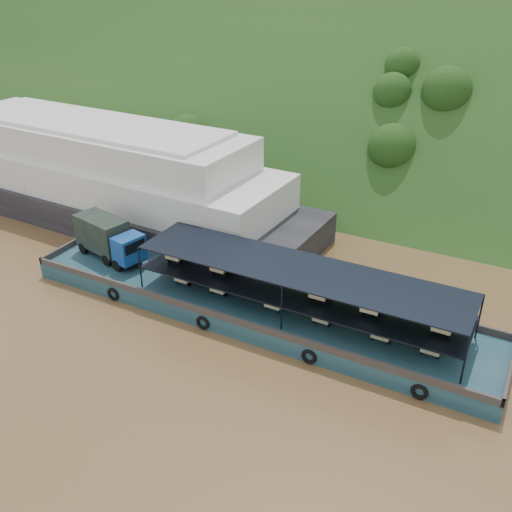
% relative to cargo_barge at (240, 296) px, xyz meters
% --- Properties ---
extents(ground, '(160.00, 160.00, 0.00)m').
position_rel_cargo_barge_xyz_m(ground, '(1.95, -0.48, -1.11)').
color(ground, brown).
rests_on(ground, ground).
extents(hillside, '(140.00, 39.60, 39.60)m').
position_rel_cargo_barge_xyz_m(hillside, '(1.95, 35.52, -1.11)').
color(hillside, '#153714').
rests_on(hillside, ground).
extents(cargo_barge, '(35.00, 7.18, 4.54)m').
position_rel_cargo_barge_xyz_m(cargo_barge, '(0.00, 0.00, 0.00)').
color(cargo_barge, '#133345').
rests_on(cargo_barge, ground).
extents(passenger_ferry, '(46.19, 12.94, 9.28)m').
position_rel_cargo_barge_xyz_m(passenger_ferry, '(-21.05, 8.95, 2.91)').
color(passenger_ferry, black).
rests_on(passenger_ferry, ground).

